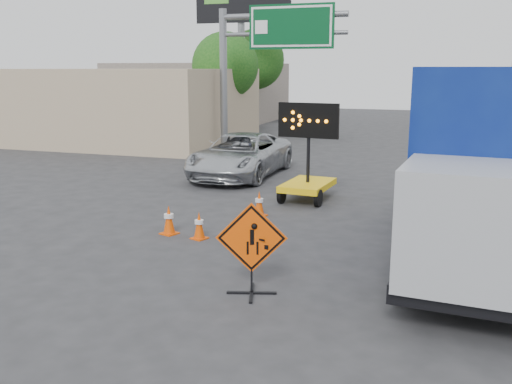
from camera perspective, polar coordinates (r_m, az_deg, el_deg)
The scene contains 14 objects.
ground at distance 10.02m, azimuth -6.94°, elevation -11.67°, with size 100.00×100.00×0.00m, color #2D2D30.
storefront_left_near at distance 33.56m, azimuth -14.02°, elevation 8.44°, with size 14.00×10.00×4.00m, color tan.
storefront_left_far at distance 46.35m, azimuth -5.67°, elevation 9.96°, with size 12.00×10.00×4.40m, color gray.
highway_gantry at distance 27.53m, azimuth 0.78°, elevation 14.43°, with size 6.18×0.38×6.90m.
billboard at distance 36.42m, azimuth -1.34°, elevation 17.51°, with size 6.10×0.54×9.85m.
tree_left_near at distance 32.53m, azimuth -3.10°, elevation 12.49°, with size 3.71×3.71×6.03m.
tree_left_far at distance 40.39m, azimuth -0.15°, elevation 13.08°, with size 4.10×4.10×6.66m.
construction_sign at distance 10.31m, azimuth -0.45°, elevation -5.48°, with size 1.25×0.90×1.72m.
arrow_board at distance 17.81m, azimuth 5.20°, elevation 1.32°, with size 1.91×2.22×3.02m.
pickup_truck at distance 21.74m, azimuth -1.54°, elevation 3.72°, with size 2.68×5.81×1.62m, color #BABDC2.
box_truck at distance 12.99m, azimuth 22.18°, elevation 1.60°, with size 3.25×8.75×4.08m.
cone_a at distance 13.85m, azimuth -5.71°, elevation -3.34°, with size 0.43×0.43×0.67m.
cone_b at distance 14.33m, azimuth -8.70°, elevation -2.76°, with size 0.48×0.48×0.74m.
cone_c at distance 15.89m, azimuth 0.32°, elevation -1.16°, with size 0.46×0.46×0.71m.
Camera 1 is at (4.03, -8.23, 4.06)m, focal length 40.00 mm.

